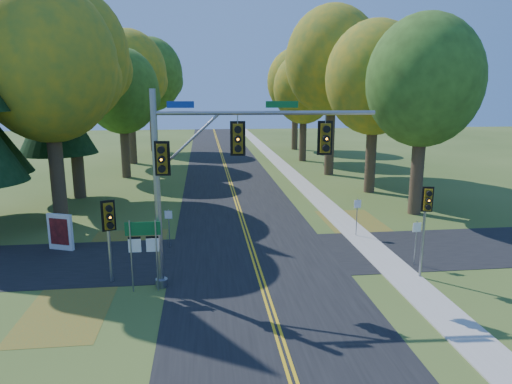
{
  "coord_description": "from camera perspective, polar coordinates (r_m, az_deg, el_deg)",
  "views": [
    {
      "loc": [
        -2.35,
        -19.21,
        7.94
      ],
      "look_at": [
        0.14,
        2.11,
        3.2
      ],
      "focal_mm": 32.0,
      "sensor_mm": 36.0,
      "label": 1
    }
  ],
  "objects": [
    {
      "name": "info_kiosk",
      "position": [
        25.32,
        -23.26,
        -4.63
      ],
      "size": [
        1.34,
        0.68,
        1.89
      ],
      "rotation": [
        0.0,
        0.0,
        -0.37
      ],
      "color": "silver",
      "rests_on": "ground"
    },
    {
      "name": "tree_w_b",
      "position": [
        36.79,
        -22.23,
        15.35
      ],
      "size": [
        8.6,
        8.6,
        15.38
      ],
      "color": "#38281C",
      "rests_on": "ground"
    },
    {
      "name": "route_sign_cluster",
      "position": [
        18.77,
        -13.9,
        -6.03
      ],
      "size": [
        1.4,
        0.1,
        2.99
      ],
      "rotation": [
        0.0,
        0.0,
        -0.01
      ],
      "color": "gray",
      "rests_on": "ground"
    },
    {
      "name": "tree_w_a",
      "position": [
        29.95,
        -24.5,
        14.33
      ],
      "size": [
        8.0,
        8.0,
        14.15
      ],
      "color": "#38281C",
      "rests_on": "ground"
    },
    {
      "name": "reg_sign_w",
      "position": [
        23.97,
        -10.85,
        -3.64
      ],
      "size": [
        0.39,
        0.09,
        2.03
      ],
      "rotation": [
        0.0,
        0.0,
        -0.15
      ],
      "color": "gray",
      "rests_on": "ground"
    },
    {
      "name": "tree_w_c",
      "position": [
        44.26,
        -16.37,
        11.97
      ],
      "size": [
        6.8,
        6.8,
        11.91
      ],
      "color": "#38281C",
      "rests_on": "ground"
    },
    {
      "name": "tree_e_a",
      "position": [
        31.25,
        20.31,
        12.79
      ],
      "size": [
        7.2,
        7.2,
        12.73
      ],
      "color": "#38281C",
      "rests_on": "ground"
    },
    {
      "name": "tree_e_e",
      "position": [
        64.09,
        5.03,
        13.53
      ],
      "size": [
        7.8,
        7.8,
        13.74
      ],
      "color": "#38281C",
      "rests_on": "ground"
    },
    {
      "name": "leaf_patch_e",
      "position": [
        27.96,
        12.78,
        -4.35
      ],
      "size": [
        3.5,
        8.0,
        0.0
      ],
      "primitive_type": "cube",
      "color": "brown",
      "rests_on": "ground"
    },
    {
      "name": "road_cross",
      "position": [
        22.76,
        -0.32,
        -7.94
      ],
      "size": [
        60.0,
        6.0,
        0.02
      ],
      "primitive_type": "cube",
      "color": "black",
      "rests_on": "ground"
    },
    {
      "name": "tree_e_c",
      "position": [
        44.69,
        9.61,
        15.78
      ],
      "size": [
        8.8,
        8.8,
        15.79
      ],
      "color": "#38281C",
      "rests_on": "ground"
    },
    {
      "name": "pine_c",
      "position": [
        36.82,
        -24.24,
        14.12
      ],
      "size": [
        5.6,
        5.6,
        20.56
      ],
      "color": "#38281C",
      "rests_on": "ground"
    },
    {
      "name": "tree_w_d",
      "position": [
        53.0,
        -15.56,
        14.0
      ],
      "size": [
        8.2,
        8.2,
        14.56
      ],
      "color": "#38281C",
      "rests_on": "ground"
    },
    {
      "name": "tree_e_d",
      "position": [
        53.36,
        6.07,
        12.71
      ],
      "size": [
        7.0,
        7.0,
        12.32
      ],
      "color": "#38281C",
      "rests_on": "ground"
    },
    {
      "name": "east_signal_pole",
      "position": [
        20.39,
        20.52,
        -2.08
      ],
      "size": [
        0.47,
        0.55,
        4.09
      ],
      "rotation": [
        0.0,
        0.0,
        -0.22
      ],
      "color": "gray",
      "rests_on": "ground"
    },
    {
      "name": "centerline_left",
      "position": [
        20.89,
        0.02,
        -9.8
      ],
      "size": [
        0.1,
        160.0,
        0.01
      ],
      "primitive_type": "cube",
      "color": "gold",
      "rests_on": "road_main"
    },
    {
      "name": "road_main",
      "position": [
        20.91,
        0.3,
        -9.83
      ],
      "size": [
        8.0,
        160.0,
        0.02
      ],
      "primitive_type": "cube",
      "color": "black",
      "rests_on": "ground"
    },
    {
      "name": "leaf_patch_w_near",
      "position": [
        24.87,
        -16.01,
        -6.65
      ],
      "size": [
        4.0,
        6.0,
        0.0
      ],
      "primitive_type": "cube",
      "color": "brown",
      "rests_on": "ground"
    },
    {
      "name": "tree_e_b",
      "position": [
        37.26,
        14.71,
        13.53
      ],
      "size": [
        7.6,
        7.6,
        13.33
      ],
      "color": "#38281C",
      "rests_on": "ground"
    },
    {
      "name": "leaf_patch_w_far",
      "position": [
        18.76,
        -22.55,
        -13.57
      ],
      "size": [
        3.0,
        5.0,
        0.0
      ],
      "primitive_type": "cube",
      "color": "brown",
      "rests_on": "ground"
    },
    {
      "name": "sidewalk_east",
      "position": [
        22.46,
        16.39,
        -8.7
      ],
      "size": [
        1.6,
        160.0,
        0.06
      ],
      "primitive_type": "cube",
      "color": "#9E998E",
      "rests_on": "ground"
    },
    {
      "name": "reg_sign_e_south",
      "position": [
        22.38,
        19.4,
        -5.11
      ],
      "size": [
        0.41,
        0.07,
        2.13
      ],
      "rotation": [
        0.0,
        0.0,
        0.08
      ],
      "color": "gray",
      "rests_on": "ground"
    },
    {
      "name": "traffic_mast",
      "position": [
        18.06,
        -5.55,
        3.59
      ],
      "size": [
        8.87,
        0.98,
        8.05
      ],
      "rotation": [
        0.0,
        0.0,
        -0.05
      ],
      "color": "gray",
      "rests_on": "ground"
    },
    {
      "name": "reg_sign_e_north",
      "position": [
        25.87,
        12.53,
        -2.3
      ],
      "size": [
        0.41,
        0.08,
        2.17
      ],
      "rotation": [
        0.0,
        0.0,
        0.12
      ],
      "color": "gray",
      "rests_on": "ground"
    },
    {
      "name": "tree_w_e",
      "position": [
        63.67,
        -12.97,
        14.07
      ],
      "size": [
        8.4,
        8.4,
        14.97
      ],
      "color": "#38281C",
      "rests_on": "ground"
    },
    {
      "name": "centerline_right",
      "position": [
        20.92,
        0.57,
        -9.78
      ],
      "size": [
        0.1,
        160.0,
        0.01
      ],
      "primitive_type": "cube",
      "color": "gold",
      "rests_on": "road_main"
    },
    {
      "name": "ground",
      "position": [
        20.91,
        0.3,
        -9.86
      ],
      "size": [
        160.0,
        160.0,
        0.0
      ],
      "primitive_type": "plane",
      "color": "#364C1B",
      "rests_on": "ground"
    },
    {
      "name": "ped_signal_pole",
      "position": [
        19.71,
        -17.93,
        -3.6
      ],
      "size": [
        0.54,
        0.66,
        3.62
      ],
      "rotation": [
        0.0,
        0.0,
        0.4
      ],
      "color": "#95999E",
      "rests_on": "ground"
    }
  ]
}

